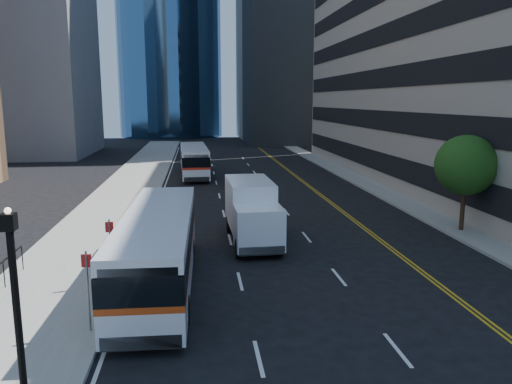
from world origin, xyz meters
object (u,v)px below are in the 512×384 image
street_tree (466,165)px  box_truck (252,211)px  bus_front (159,247)px  bus_rear (194,160)px  lamp_post (16,304)px

street_tree → box_truck: size_ratio=0.80×
bus_front → bus_rear: (1.19, 28.48, -0.06)m
bus_rear → box_truck: 22.97m
lamp_post → bus_front: lamp_post is taller
bus_front → lamp_post: bearing=-106.0°
box_truck → lamp_post: bearing=-117.6°
lamp_post → bus_front: size_ratio=0.41×
street_tree → bus_front: size_ratio=0.45×
lamp_post → box_truck: lamp_post is taller
street_tree → bus_front: street_tree is taller
street_tree → box_truck: (-11.42, -0.49, -2.05)m
lamp_post → box_truck: 15.07m
lamp_post → bus_rear: bearing=84.3°
lamp_post → bus_rear: size_ratio=0.42×
bus_rear → bus_front: bearing=-94.8°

